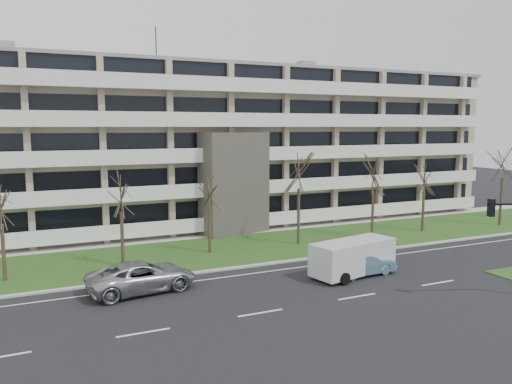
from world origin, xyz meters
name	(u,v)px	position (x,y,z in m)	size (l,w,h in m)	color
ground	(357,297)	(0.00, 0.00, 0.00)	(160.00, 160.00, 0.00)	black
grass_verge	(260,246)	(0.00, 13.00, 0.03)	(90.00, 10.00, 0.06)	#1F4A18
curb	(290,261)	(0.00, 8.00, 0.06)	(90.00, 0.35, 0.12)	#B2B2AD
sidewalk	(234,233)	(0.00, 18.50, 0.04)	(90.00, 2.00, 0.08)	#B2B2AD
lane_edge_line	(300,267)	(0.00, 6.50, 0.01)	(90.00, 0.12, 0.01)	white
apartment_building	(208,146)	(-0.01, 25.32, 7.61)	(60.50, 15.10, 18.75)	tan
silver_pickup	(142,277)	(-10.80, 5.97, 0.87)	(2.89, 6.27, 1.74)	#ABADB2
blue_sedan	(363,264)	(2.77, 3.24, 0.73)	(1.55, 4.45, 1.47)	#7DB7D9
white_van	(354,255)	(2.24, 3.52, 1.35)	(6.12, 3.26, 2.25)	silver
tree_1	(0,202)	(-18.16, 11.40, 4.96)	(3.19, 3.19, 6.38)	#382B21
tree_2	(121,191)	(-10.94, 11.70, 5.19)	(3.34, 3.34, 6.68)	#382B21
tree_3	(209,188)	(-4.33, 12.69, 4.96)	(3.19, 3.19, 6.38)	#382B21
tree_4	(299,167)	(3.13, 12.37, 6.35)	(4.08, 4.08, 8.16)	#382B21
tree_5	(374,172)	(10.05, 11.81, 5.68)	(3.65, 3.65, 7.31)	#382B21
tree_6	(425,176)	(15.84, 12.02, 5.07)	(3.26, 3.26, 6.53)	#382B21
tree_7	(504,159)	(24.78, 11.21, 6.41)	(4.12, 4.12, 8.23)	#382B21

